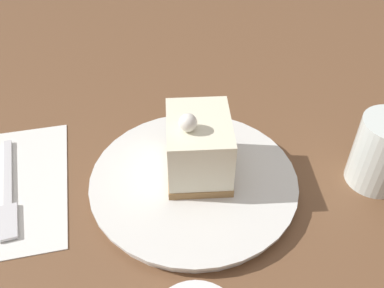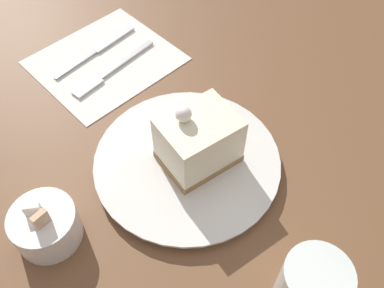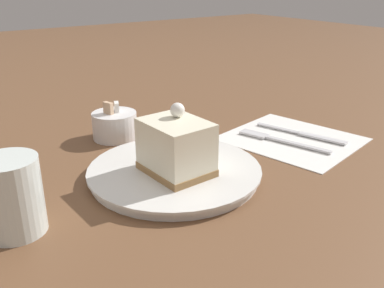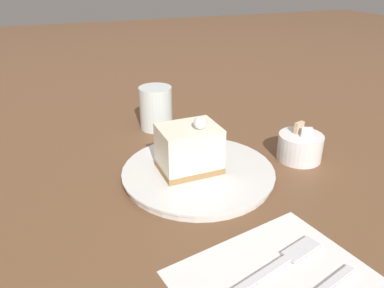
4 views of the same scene
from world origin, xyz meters
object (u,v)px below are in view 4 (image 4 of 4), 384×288
at_px(cake_slice, 189,148).
at_px(drinking_glass, 156,108).
at_px(plate, 196,173).
at_px(sugar_bowl, 300,147).
at_px(fork, 277,265).

xyz_separation_m(cake_slice, drinking_glass, (-0.23, 0.00, -0.01)).
bearing_deg(cake_slice, drinking_glass, 176.36).
relative_size(plate, sugar_bowl, 3.18).
relative_size(cake_slice, sugar_bowl, 1.26).
distance_m(plate, drinking_glass, 0.24).
relative_size(plate, fork, 1.51).
height_order(cake_slice, sugar_bowl, cake_slice).
bearing_deg(drinking_glass, cake_slice, -0.82).
height_order(plate, fork, plate).
distance_m(fork, sugar_bowl, 0.31).
bearing_deg(cake_slice, sugar_bowl, 85.37).
xyz_separation_m(plate, sugar_bowl, (0.00, 0.21, 0.02)).
xyz_separation_m(sugar_bowl, drinking_glass, (-0.24, -0.22, 0.02)).
relative_size(sugar_bowl, drinking_glass, 0.87).
distance_m(fork, drinking_glass, 0.48).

